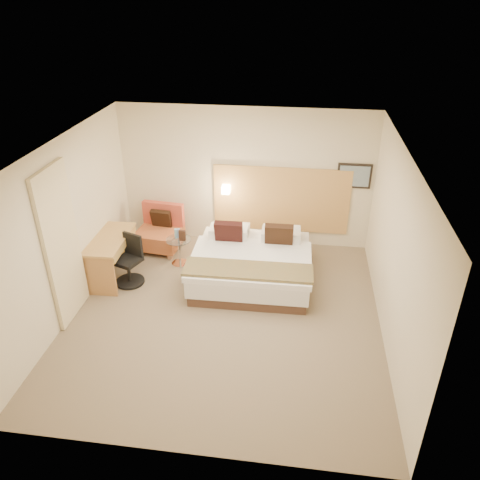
# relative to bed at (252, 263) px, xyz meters

# --- Properties ---
(floor) EXTENTS (4.80, 5.00, 0.02)m
(floor) POSITION_rel_bed_xyz_m (-0.30, -1.11, -0.33)
(floor) COLOR #776650
(floor) RESTS_ON ground
(ceiling) EXTENTS (4.80, 5.00, 0.02)m
(ceiling) POSITION_rel_bed_xyz_m (-0.30, -1.11, 2.39)
(ceiling) COLOR white
(ceiling) RESTS_ON floor
(wall_back) EXTENTS (4.80, 0.02, 2.70)m
(wall_back) POSITION_rel_bed_xyz_m (-0.30, 1.40, 1.03)
(wall_back) COLOR beige
(wall_back) RESTS_ON floor
(wall_front) EXTENTS (4.80, 0.02, 2.70)m
(wall_front) POSITION_rel_bed_xyz_m (-0.30, -3.62, 1.03)
(wall_front) COLOR beige
(wall_front) RESTS_ON floor
(wall_left) EXTENTS (0.02, 5.00, 2.70)m
(wall_left) POSITION_rel_bed_xyz_m (-2.71, -1.11, 1.03)
(wall_left) COLOR beige
(wall_left) RESTS_ON floor
(wall_right) EXTENTS (0.02, 5.00, 2.70)m
(wall_right) POSITION_rel_bed_xyz_m (2.11, -1.11, 1.03)
(wall_right) COLOR beige
(wall_right) RESTS_ON floor
(headboard_panel) EXTENTS (2.60, 0.04, 1.30)m
(headboard_panel) POSITION_rel_bed_xyz_m (0.40, 1.36, 0.63)
(headboard_panel) COLOR #BD8949
(headboard_panel) RESTS_ON wall_back
(art_frame) EXTENTS (0.62, 0.03, 0.47)m
(art_frame) POSITION_rel_bed_xyz_m (1.72, 1.37, 1.18)
(art_frame) COLOR black
(art_frame) RESTS_ON wall_back
(art_canvas) EXTENTS (0.54, 0.01, 0.39)m
(art_canvas) POSITION_rel_bed_xyz_m (1.72, 1.35, 1.18)
(art_canvas) COLOR slate
(art_canvas) RESTS_ON wall_back
(lamp_arm) EXTENTS (0.02, 0.12, 0.02)m
(lamp_arm) POSITION_rel_bed_xyz_m (-0.65, 1.31, 0.83)
(lamp_arm) COLOR silver
(lamp_arm) RESTS_ON wall_back
(lamp_shade) EXTENTS (0.15, 0.15, 0.15)m
(lamp_shade) POSITION_rel_bed_xyz_m (-0.65, 1.25, 0.83)
(lamp_shade) COLOR #F3E2BD
(lamp_shade) RESTS_ON wall_back
(curtain) EXTENTS (0.06, 0.90, 2.42)m
(curtain) POSITION_rel_bed_xyz_m (-2.66, -1.36, 0.90)
(curtain) COLOR beige
(curtain) RESTS_ON wall_left
(bottle_a) EXTENTS (0.06, 0.06, 0.18)m
(bottle_a) POSITION_rel_bed_xyz_m (-1.44, 0.36, 0.28)
(bottle_a) COLOR #8FC4DD
(bottle_a) RESTS_ON side_table
(bottle_b) EXTENTS (0.06, 0.06, 0.18)m
(bottle_b) POSITION_rel_bed_xyz_m (-1.39, 0.38, 0.28)
(bottle_b) COLOR #90A9DF
(bottle_b) RESTS_ON side_table
(menu_folder) EXTENTS (0.12, 0.05, 0.20)m
(menu_folder) POSITION_rel_bed_xyz_m (-1.30, 0.29, 0.29)
(menu_folder) COLOR #392117
(menu_folder) RESTS_ON side_table
(bed) EXTENTS (2.07, 1.99, 0.99)m
(bed) POSITION_rel_bed_xyz_m (0.00, 0.00, 0.00)
(bed) COLOR #4A3025
(bed) RESTS_ON floor
(lounge_chair) EXTENTS (0.90, 0.81, 0.87)m
(lounge_chair) POSITION_rel_bed_xyz_m (-1.90, 0.85, 0.03)
(lounge_chair) COLOR #9A7549
(lounge_chair) RESTS_ON floor
(side_table) EXTENTS (0.49, 0.49, 0.51)m
(side_table) POSITION_rel_bed_xyz_m (-1.38, 0.31, -0.04)
(side_table) COLOR white
(side_table) RESTS_ON floor
(desk) EXTENTS (0.61, 1.26, 0.78)m
(desk) POSITION_rel_bed_xyz_m (-2.41, -0.26, 0.29)
(desk) COLOR #BA8A48
(desk) RESTS_ON floor
(desk_chair) EXTENTS (0.64, 0.64, 0.88)m
(desk_chair) POSITION_rel_bed_xyz_m (-2.07, -0.39, 0.04)
(desk_chair) COLOR black
(desk_chair) RESTS_ON floor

